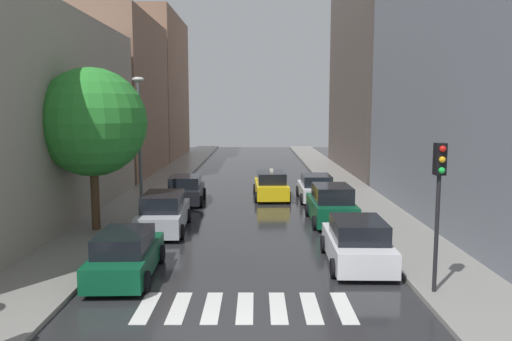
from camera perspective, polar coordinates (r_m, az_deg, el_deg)
ground_plane at (r=34.61m, az=-0.64°, el=-1.92°), size 28.00×72.00×0.04m
sidewalk_left at (r=35.26m, az=-11.27°, el=-1.74°), size 3.00×72.00×0.15m
sidewalk_right at (r=35.15m, az=10.02°, el=-1.73°), size 3.00×72.00×0.15m
crosswalk_stripes at (r=14.11m, az=-1.40°, el=-15.39°), size 5.85×2.20×0.01m
building_left_near at (r=25.58m, az=-26.49°, el=5.46°), size 6.00×21.54×10.01m
building_left_mid at (r=42.44m, az=-15.75°, el=8.06°), size 6.00×13.08×12.62m
building_left_far at (r=56.16m, az=-11.91°, el=9.23°), size 6.00×14.37×15.29m
building_right_near at (r=25.21m, az=26.00°, el=15.63°), size 6.00×21.85×18.89m
building_right_mid at (r=45.14m, az=13.90°, el=12.46°), size 6.00×18.42×19.57m
parked_car_left_nearest at (r=16.76m, az=-14.80°, el=-9.35°), size 2.08×4.38×1.54m
parked_car_left_second at (r=22.52m, az=-10.64°, el=-4.81°), size 2.21×4.87×1.72m
parked_car_left_third at (r=28.95m, az=-8.19°, el=-2.24°), size 2.24×4.23×1.59m
parked_car_right_nearest at (r=17.79m, az=11.36°, el=-8.14°), size 2.24×4.39×1.64m
parked_car_right_second at (r=23.93m, az=8.47°, el=-3.96°), size 2.16×4.35×1.82m
parked_car_right_third at (r=29.68m, az=6.71°, el=-2.02°), size 2.07×4.17×1.54m
taxi_midroad at (r=30.18m, az=1.60°, el=-1.75°), size 2.19×4.49×1.81m
street_tree_left at (r=22.49m, az=-18.37°, el=5.25°), size 4.64×4.64×7.00m
traffic_light_right_corner at (r=14.93m, az=20.05°, el=-1.49°), size 0.30×0.42×4.30m
lamp_post_left at (r=25.73m, az=-13.32°, el=3.97°), size 0.60×0.28×6.81m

